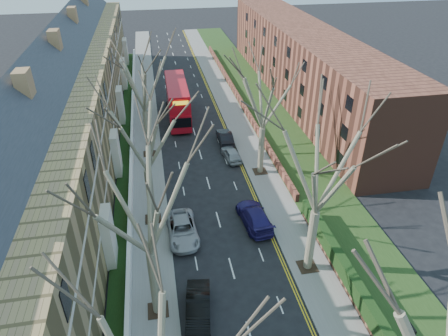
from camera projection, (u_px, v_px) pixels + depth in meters
pavement_left at (145, 116)px, 54.71m from camera, size 3.00×102.00×0.12m
pavement_right at (231, 109)px, 56.58m from camera, size 3.00×102.00×0.12m
terrace_left at (71, 104)px, 43.96m from camera, size 9.70×78.00×13.60m
flats_right at (302, 62)px, 59.15m from camera, size 13.97×54.00×10.00m
wall_hedge_right at (373, 319)px, 25.26m from camera, size 0.70×24.00×1.80m
front_wall_left at (132, 139)px, 47.45m from camera, size 0.30×78.00×1.00m
grass_verge_right at (262, 106)px, 57.24m from camera, size 6.00×102.00×0.06m
tree_left_mid at (144, 197)px, 22.13m from camera, size 10.50×10.50×14.71m
tree_left_far at (142, 126)px, 30.68m from camera, size 10.15×10.15×14.22m
tree_left_dist at (141, 73)px, 40.58m from camera, size 10.50×10.50×14.71m
tree_right_mid at (323, 160)px, 25.58m from camera, size 10.50×10.50×14.71m
tree_right_far at (265, 89)px, 37.49m from camera, size 10.15×10.15×14.22m
double_decker_bus at (178, 101)px, 53.11m from camera, size 3.04×11.61×4.82m
car_left_mid at (198, 308)px, 26.46m from camera, size 2.18×4.71×1.50m
car_left_far at (182, 230)px, 33.27m from camera, size 2.63×5.36×1.47m
car_right_near at (254, 216)px, 34.71m from camera, size 2.65×5.51×1.55m
car_right_mid at (231, 154)px, 44.36m from camera, size 1.99×4.04×1.33m
car_right_far at (225, 137)px, 47.70m from camera, size 1.58×4.46×1.47m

